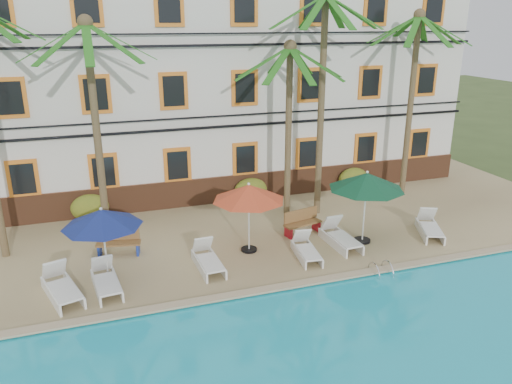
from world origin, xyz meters
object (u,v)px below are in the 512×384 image
object	(u,v)px
palm_d	(322,77)
lounger_c	(208,260)
lounger_d	(306,250)
bench_left	(119,241)
umbrella_blue	(102,218)
umbrella_red	(249,193)
lounger_f	(430,227)
umbrella_green	(367,181)
palm_e	(413,80)
lounger_e	(340,237)
lounger_b	(106,280)
palm_b	(94,103)
pool_ladder	(380,272)
bench_right	(302,222)
palm_c	(289,104)
lounger_a	(62,287)

from	to	relation	value
palm_d	lounger_c	distance (m)	8.39
lounger_c	lounger_d	size ratio (longest dim) A/B	1.05
lounger_c	bench_left	bearing A→B (deg)	143.19
umbrella_blue	umbrella_red	xyz separation A→B (m)	(4.82, 0.59, 0.08)
lounger_f	lounger_d	bearing A→B (deg)	-177.07
umbrella_green	lounger_c	size ratio (longest dim) A/B	1.39
palm_d	lounger_d	size ratio (longest dim) A/B	4.75
lounger_f	umbrella_blue	bearing A→B (deg)	178.78
palm_e	lounger_e	distance (m)	8.34
palm_d	umbrella_blue	size ratio (longest dim) A/B	3.64
lounger_b	palm_b	bearing A→B (deg)	86.55
pool_ladder	lounger_e	bearing A→B (deg)	97.15
lounger_b	umbrella_blue	bearing A→B (deg)	82.61
umbrella_blue	bench_right	size ratio (longest dim) A/B	1.55
palm_c	lounger_b	distance (m)	9.59
umbrella_green	lounger_b	bearing A→B (deg)	-176.32
umbrella_red	bench_right	distance (m)	3.00
palm_c	lounger_e	distance (m)	5.59
umbrella_blue	lounger_a	size ratio (longest dim) A/B	1.11
lounger_e	pool_ladder	world-z (taller)	lounger_e
lounger_f	bench_right	xyz separation A→B (m)	(-4.56, 1.64, 0.17)
palm_e	lounger_d	size ratio (longest dim) A/B	4.38
umbrella_green	lounger_e	bearing A→B (deg)	-179.90
palm_b	lounger_f	bearing A→B (deg)	-15.74
umbrella_red	lounger_c	bearing A→B (deg)	-154.03
palm_c	umbrella_red	size ratio (longest dim) A/B	2.78
palm_d	lounger_b	bearing A→B (deg)	-156.61
bench_left	umbrella_red	bearing A→B (deg)	-15.31
umbrella_green	lounger_b	xyz separation A→B (m)	(-9.07, -0.58, -2.02)
umbrella_green	pool_ladder	distance (m)	3.32
palm_e	lounger_c	xyz separation A→B (m)	(-10.28, -4.30, -4.94)
lounger_c	pool_ladder	size ratio (longest dim) A/B	2.63
umbrella_red	bench_right	size ratio (longest dim) A/B	1.61
palm_e	lounger_a	distance (m)	16.25
palm_d	palm_e	xyz separation A→B (m)	(4.77, 0.89, -0.39)
umbrella_red	bench_left	size ratio (longest dim) A/B	1.61
lounger_a	lounger_e	size ratio (longest dim) A/B	1.06
palm_b	bench_left	size ratio (longest dim) A/B	5.04
umbrella_red	palm_b	bearing A→B (deg)	152.53
palm_d	umbrella_green	bearing A→B (deg)	-83.95
palm_d	umbrella_red	size ratio (longest dim) A/B	3.50
umbrella_blue	lounger_e	distance (m)	8.26
palm_e	lounger_e	world-z (taller)	palm_e
bench_right	pool_ladder	size ratio (longest dim) A/B	2.11
palm_d	pool_ladder	world-z (taller)	palm_d
palm_b	umbrella_red	bearing A→B (deg)	-27.47
umbrella_blue	bench_left	world-z (taller)	umbrella_blue
palm_e	pool_ladder	world-z (taller)	palm_e
bench_left	palm_e	bearing A→B (deg)	10.05
lounger_b	bench_left	world-z (taller)	bench_left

